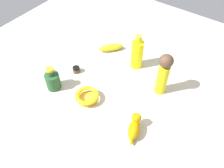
{
  "coord_description": "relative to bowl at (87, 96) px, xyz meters",
  "views": [
    {
      "loc": [
        0.49,
        -0.69,
        0.98
      ],
      "look_at": [
        0.0,
        0.0,
        0.05
      ],
      "focal_mm": 37.73,
      "sensor_mm": 36.0,
      "label": 1
    }
  ],
  "objects": [
    {
      "name": "bottle_tall",
      "position": [
        0.07,
        0.37,
        0.07
      ],
      "size": [
        0.07,
        0.07,
        0.22
      ],
      "color": "yellow",
      "rests_on": "ground"
    },
    {
      "name": "bottle_short",
      "position": [
        -0.21,
        -0.04,
        0.03
      ],
      "size": [
        0.08,
        0.08,
        0.14
      ],
      "color": "#24512A",
      "rests_on": "ground"
    },
    {
      "name": "nail_polish_jar",
      "position": [
        -0.19,
        0.13,
        -0.01
      ],
      "size": [
        0.04,
        0.04,
        0.03
      ],
      "color": "#4D3922",
      "rests_on": "ground"
    },
    {
      "name": "ground",
      "position": [
        0.07,
        0.13,
        -0.03
      ],
      "size": [
        2.0,
        2.0,
        0.0
      ],
      "primitive_type": "plane",
      "color": "#BCB29E"
    },
    {
      "name": "person_figure_adult",
      "position": [
        0.28,
        0.28,
        0.11
      ],
      "size": [
        0.08,
        0.08,
        0.25
      ],
      "color": "yellow",
      "rests_on": "ground"
    },
    {
      "name": "banana",
      "position": [
        -0.14,
        0.4,
        -0.0
      ],
      "size": [
        0.14,
        0.15,
        0.05
      ],
      "primitive_type": "ellipsoid",
      "rotation": [
        0.0,
        0.0,
        3.99
      ],
      "color": "gold",
      "rests_on": "ground"
    },
    {
      "name": "cat_figurine",
      "position": [
        0.3,
        -0.02,
        0.01
      ],
      "size": [
        0.09,
        0.14,
        0.09
      ],
      "color": "#B98703",
      "rests_on": "ground"
    },
    {
      "name": "bowl",
      "position": [
        0.0,
        0.0,
        0.0
      ],
      "size": [
        0.13,
        0.13,
        0.05
      ],
      "color": "gold",
      "rests_on": "ground"
    }
  ]
}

